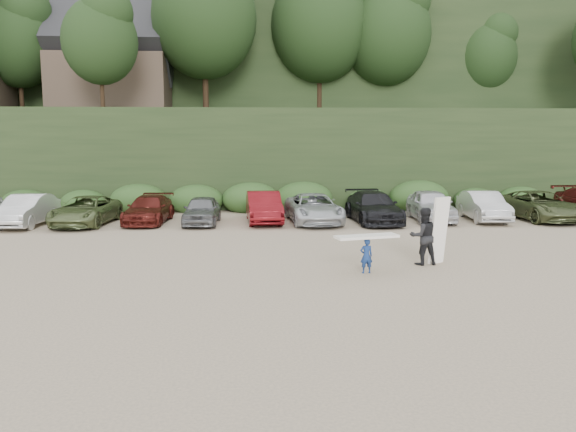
{
  "coord_description": "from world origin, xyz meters",
  "views": [
    {
      "loc": [
        -2.0,
        -18.08,
        4.24
      ],
      "look_at": [
        -0.69,
        3.0,
        1.3
      ],
      "focal_mm": 35.0,
      "sensor_mm": 36.0,
      "label": 1
    }
  ],
  "objects": [
    {
      "name": "hillside_backdrop",
      "position": [
        -0.26,
        35.93,
        11.22
      ],
      "size": [
        90.0,
        41.5,
        28.0
      ],
      "color": "black",
      "rests_on": "ground"
    },
    {
      "name": "adult_surfer",
      "position": [
        3.74,
        0.18,
        0.99
      ],
      "size": [
        1.43,
        0.84,
        2.29
      ],
      "color": "black",
      "rests_on": "ground"
    },
    {
      "name": "parked_cars",
      "position": [
        1.21,
        9.99,
        0.75
      ],
      "size": [
        34.2,
        5.94,
        1.63
      ],
      "color": "silver",
      "rests_on": "ground"
    },
    {
      "name": "ground",
      "position": [
        0.0,
        0.0,
        0.0
      ],
      "size": [
        120.0,
        120.0,
        0.0
      ],
      "primitive_type": "plane",
      "color": "tan",
      "rests_on": "ground"
    },
    {
      "name": "child_surfer",
      "position": [
        1.54,
        -0.93,
        0.83
      ],
      "size": [
        2.11,
        1.04,
        1.22
      ],
      "color": "navy",
      "rests_on": "ground"
    }
  ]
}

